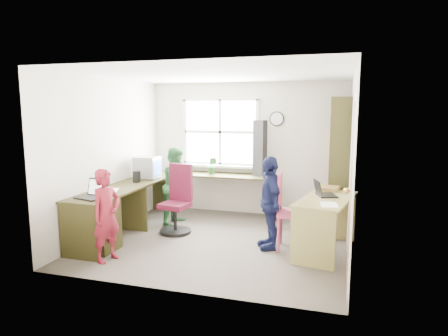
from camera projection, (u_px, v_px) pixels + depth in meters
name	position (u px, v px, depth m)	size (l,w,h in m)	color
room	(222.00, 158.00, 5.78)	(3.64, 3.44, 2.44)	#453F36
l_desk	(129.00, 209.00, 5.90)	(2.38, 2.95, 0.75)	#322F14
right_desk	(326.00, 213.00, 5.35)	(0.84, 1.38, 0.74)	olive
bookshelf	(339.00, 167.00, 6.38)	(0.30, 1.02, 2.10)	#322F14
swivel_chair	(177.00, 203.00, 6.25)	(0.56, 0.56, 1.06)	black
wooden_chair	(289.00, 208.00, 5.48)	(0.49, 0.49, 1.06)	#C44165
crt_monitor	(147.00, 167.00, 6.78)	(0.39, 0.34, 0.37)	#99999D
laptop_left	(93.00, 193.00, 5.32)	(0.42, 0.38, 0.25)	black
laptop_right	(323.00, 192.00, 5.46)	(0.36, 0.39, 0.22)	black
speaker_a	(137.00, 177.00, 6.42)	(0.10, 0.10, 0.18)	black
speaker_b	(151.00, 172.00, 6.88)	(0.10, 0.10, 0.19)	black
cd_tower	(260.00, 148.00, 7.00)	(0.24, 0.22, 0.98)	black
game_box	(328.00, 188.00, 5.84)	(0.34, 0.34, 0.06)	red
paper_a	(111.00, 190.00, 5.81)	(0.29, 0.34, 0.00)	white
paper_b	(329.00, 205.00, 4.95)	(0.24, 0.32, 0.00)	white
potted_plant	(212.00, 166.00, 7.23)	(0.17, 0.14, 0.31)	#2E732F
person_red	(106.00, 215.00, 5.03)	(0.43, 0.28, 1.19)	maroon
person_green	(177.00, 186.00, 6.70)	(0.63, 0.49, 1.29)	#2F763A
person_navy	(270.00, 203.00, 5.49)	(0.76, 0.31, 1.29)	#151A41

